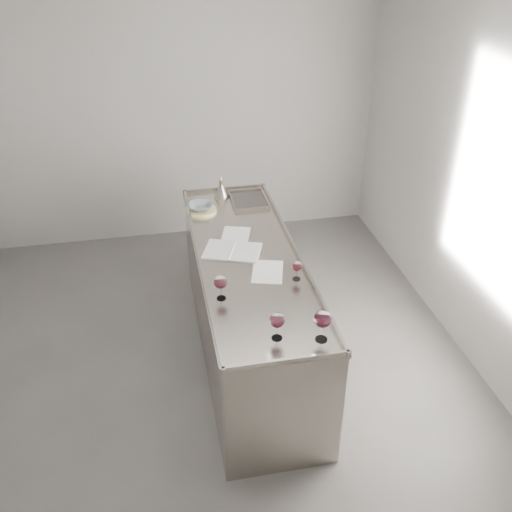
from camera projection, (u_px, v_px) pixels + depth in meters
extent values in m
cube|color=#53514E|center=(193.00, 387.00, 4.41)|extent=(4.50, 5.00, 0.02)
cube|color=#A3A19E|center=(160.00, 111.00, 5.77)|extent=(4.50, 0.02, 2.80)
cube|color=#A3A19E|center=(499.00, 197.00, 4.05)|extent=(0.02, 5.00, 2.80)
cube|color=gray|center=(249.00, 308.00, 4.49)|extent=(0.75, 2.40, 0.92)
cube|color=gray|center=(248.00, 257.00, 4.25)|extent=(0.77, 2.42, 0.02)
cube|color=gray|center=(287.00, 361.00, 3.24)|extent=(0.77, 0.02, 0.03)
cube|color=gray|center=(225.00, 189.00, 5.23)|extent=(0.77, 0.02, 0.03)
cube|color=gray|center=(199.00, 260.00, 4.18)|extent=(0.02, 2.42, 0.03)
cube|color=gray|center=(296.00, 250.00, 4.30)|extent=(0.02, 2.42, 0.03)
cube|color=#595654|center=(249.00, 202.00, 5.05)|extent=(0.30, 0.38, 0.01)
cylinder|color=white|center=(221.00, 298.00, 3.79)|extent=(0.06, 0.06, 0.00)
cylinder|color=white|center=(221.00, 292.00, 3.76)|extent=(0.01, 0.01, 0.09)
ellipsoid|color=white|center=(221.00, 282.00, 3.72)|extent=(0.09, 0.09, 0.10)
cylinder|color=#340711|center=(221.00, 285.00, 3.73)|extent=(0.07, 0.07, 0.02)
cylinder|color=white|center=(277.00, 338.00, 3.44)|extent=(0.07, 0.07, 0.00)
cylinder|color=white|center=(277.00, 332.00, 3.41)|extent=(0.01, 0.01, 0.09)
ellipsoid|color=white|center=(277.00, 320.00, 3.36)|extent=(0.09, 0.09, 0.10)
cylinder|color=#3D0815|center=(277.00, 323.00, 3.38)|extent=(0.07, 0.07, 0.02)
cylinder|color=white|center=(321.00, 339.00, 3.42)|extent=(0.08, 0.08, 0.00)
cylinder|color=white|center=(322.00, 332.00, 3.40)|extent=(0.01, 0.01, 0.10)
ellipsoid|color=white|center=(323.00, 319.00, 3.34)|extent=(0.11, 0.11, 0.11)
cylinder|color=#390715|center=(322.00, 322.00, 3.36)|extent=(0.08, 0.08, 0.02)
cylinder|color=white|center=(296.00, 279.00, 3.98)|extent=(0.06, 0.06, 0.00)
cylinder|color=white|center=(297.00, 274.00, 3.96)|extent=(0.01, 0.01, 0.07)
ellipsoid|color=white|center=(297.00, 266.00, 3.93)|extent=(0.07, 0.07, 0.08)
cylinder|color=#3A070D|center=(297.00, 268.00, 3.94)|extent=(0.05, 0.05, 0.02)
cube|color=silver|center=(219.00, 250.00, 4.31)|extent=(0.29, 0.34, 0.01)
cube|color=silver|center=(246.00, 252.00, 4.29)|extent=(0.29, 0.34, 0.01)
cylinder|color=white|center=(232.00, 250.00, 4.30)|extent=(0.11, 0.28, 0.01)
cube|color=silver|center=(267.00, 272.00, 4.06)|extent=(0.29, 0.35, 0.00)
cube|color=silver|center=(235.00, 236.00, 4.50)|extent=(0.29, 0.35, 0.00)
cylinder|color=beige|center=(201.00, 210.00, 4.87)|extent=(0.32, 0.32, 0.02)
imported|color=gray|center=(201.00, 207.00, 4.85)|extent=(0.22, 0.22, 0.05)
cone|color=gray|center=(221.00, 191.00, 5.08)|extent=(0.14, 0.14, 0.12)
cylinder|color=gray|center=(221.00, 183.00, 5.04)|extent=(0.03, 0.03, 0.03)
cylinder|color=#A3742D|center=(221.00, 181.00, 5.03)|extent=(0.03, 0.03, 0.02)
cone|color=gray|center=(221.00, 178.00, 5.02)|extent=(0.02, 0.02, 0.04)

